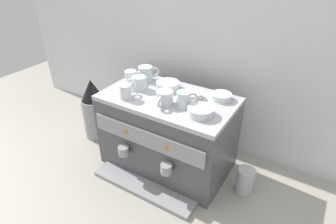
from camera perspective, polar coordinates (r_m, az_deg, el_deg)
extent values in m
plane|color=#9E998E|center=(1.67, 0.00, -10.12)|extent=(4.00, 4.00, 0.00)
cube|color=silver|center=(1.64, 6.37, 12.57)|extent=(2.80, 0.03, 1.17)
cube|color=#4C4C51|center=(1.54, 0.00, -4.39)|extent=(0.68, 0.39, 0.41)
cube|color=#B7B7BC|center=(1.43, 0.00, 2.68)|extent=(0.68, 0.39, 0.02)
cube|color=#939399|center=(1.35, -4.49, -5.45)|extent=(0.63, 0.01, 0.09)
cylinder|color=orange|center=(1.41, -8.60, -4.06)|extent=(0.02, 0.01, 0.02)
cylinder|color=orange|center=(1.30, -0.35, -7.25)|extent=(0.02, 0.01, 0.02)
cube|color=#939399|center=(1.51, -5.04, -14.94)|extent=(0.58, 0.12, 0.02)
cylinder|color=#939399|center=(1.47, -9.00, -7.77)|extent=(0.06, 0.06, 0.05)
cylinder|color=#939399|center=(1.35, -0.34, -11.45)|extent=(0.06, 0.06, 0.05)
cylinder|color=silver|center=(1.57, -7.54, 7.07)|extent=(0.07, 0.07, 0.07)
torus|color=silver|center=(1.58, -5.91, 7.21)|extent=(0.05, 0.04, 0.05)
cylinder|color=silver|center=(1.35, -0.68, 2.96)|extent=(0.08, 0.08, 0.07)
torus|color=silver|center=(1.30, -1.63, 1.98)|extent=(0.02, 0.05, 0.05)
cylinder|color=silver|center=(1.32, 3.12, 2.55)|extent=(0.06, 0.06, 0.08)
torus|color=silver|center=(1.33, 4.95, 2.83)|extent=(0.05, 0.05, 0.06)
cylinder|color=silver|center=(1.41, -8.59, 4.11)|extent=(0.06, 0.06, 0.07)
torus|color=silver|center=(1.44, -7.55, 4.77)|extent=(0.01, 0.05, 0.05)
cylinder|color=silver|center=(1.60, -4.59, 7.81)|extent=(0.08, 0.08, 0.08)
torus|color=silver|center=(1.61, -2.76, 8.09)|extent=(0.05, 0.06, 0.06)
cylinder|color=silver|center=(1.50, -5.71, 5.97)|extent=(0.07, 0.07, 0.07)
torus|color=silver|center=(1.50, -7.56, 5.79)|extent=(0.05, 0.05, 0.05)
cylinder|color=silver|center=(1.41, 4.92, 3.42)|extent=(0.10, 0.10, 0.03)
cylinder|color=silver|center=(1.42, 4.90, 2.99)|extent=(0.05, 0.05, 0.01)
cylinder|color=silver|center=(1.27, 6.59, 0.15)|extent=(0.12, 0.12, 0.04)
cylinder|color=silver|center=(1.28, 6.56, -0.41)|extent=(0.07, 0.07, 0.01)
cylinder|color=silver|center=(1.50, -0.04, 5.46)|extent=(0.12, 0.12, 0.04)
cylinder|color=silver|center=(1.51, -0.04, 4.97)|extent=(0.07, 0.07, 0.01)
cylinder|color=silver|center=(1.42, 10.79, 3.12)|extent=(0.10, 0.10, 0.03)
cylinder|color=silver|center=(1.43, 10.75, 2.71)|extent=(0.06, 0.06, 0.01)
cylinder|color=#939399|center=(1.87, -14.45, -1.08)|extent=(0.16, 0.16, 0.27)
cone|color=black|center=(1.78, -15.27, 4.38)|extent=(0.14, 0.14, 0.13)
cylinder|color=#B7B7BC|center=(1.50, 15.36, -13.33)|extent=(0.09, 0.09, 0.14)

